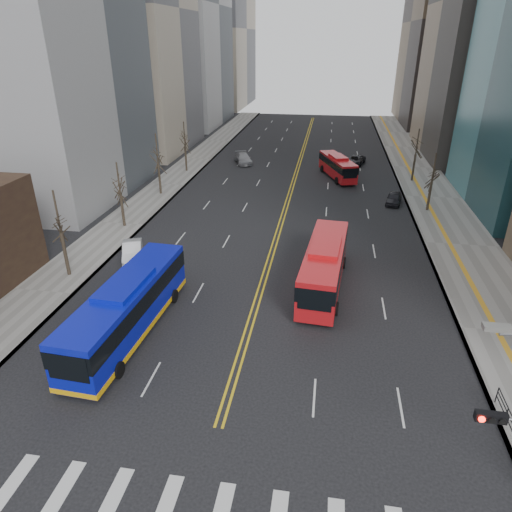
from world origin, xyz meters
TOP-DOWN VIEW (x-y plane):
  - sidewalk_right at (17.50, 45.00)m, footprint 7.00×130.00m
  - sidewalk_left at (-16.50, 45.00)m, footprint 5.00×130.00m
  - centerline at (0.00, 55.00)m, footprint 0.55×100.00m
  - street_trees at (-7.18, 34.55)m, footprint 35.20×47.20m
  - blue_bus at (-7.72, 12.21)m, footprint 3.63×13.51m
  - red_bus_near at (4.80, 20.43)m, footprint 3.71×11.98m
  - red_bus_far at (5.83, 52.24)m, footprint 5.43×9.92m
  - car_white at (-12.04, 22.82)m, footprint 3.14×4.85m
  - car_dark_mid at (12.50, 42.00)m, footprint 2.38×4.23m
  - car_silver at (-8.64, 58.13)m, footprint 3.85×5.64m
  - car_dark_far at (8.68, 60.12)m, footprint 3.53×5.31m

SIDE VIEW (x-z plane):
  - centerline at x=0.00m, z-range 0.00..0.01m
  - sidewalk_right at x=17.50m, z-range 0.00..0.15m
  - sidewalk_left at x=-16.50m, z-range 0.00..0.15m
  - car_dark_far at x=8.68m, z-range 0.00..1.35m
  - car_dark_mid at x=12.50m, z-range 0.00..1.36m
  - car_white at x=-12.04m, z-range 0.00..1.51m
  - car_silver at x=-8.64m, z-range 0.00..1.52m
  - red_bus_far at x=5.83m, z-range 0.18..3.31m
  - blue_bus at x=-7.72m, z-range 0.10..3.95m
  - red_bus_near at x=4.80m, z-range 0.21..3.93m
  - street_trees at x=-7.18m, z-range 1.07..8.67m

